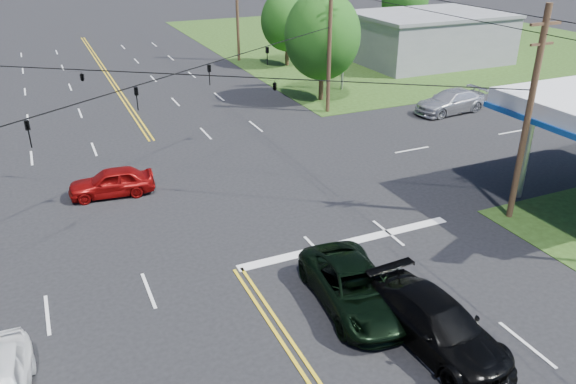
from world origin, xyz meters
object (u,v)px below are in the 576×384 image
pole_right_far (237,7)px  tree_right_b (287,21)px  pole_se (528,115)px  tree_far_r (405,1)px  suv_black (438,325)px  pole_ne (330,43)px  retail_ne (428,39)px  tree_right_a (322,36)px  pickup_dkgreen (355,287)px

pole_right_far → tree_right_b: size_ratio=1.41×
pole_se → pole_right_far: 37.00m
tree_far_r → suv_black: 53.85m
pole_ne → suv_black: size_ratio=1.73×
tree_far_r → retail_ne: bearing=-111.8°
retail_ne → suv_black: bearing=-126.4°
pole_se → pole_right_far: size_ratio=0.95×
pole_ne → tree_right_b: size_ratio=1.34×
tree_right_a → tree_right_b: (2.50, 12.00, -0.65)m
retail_ne → suv_black: (-25.68, -34.78, -1.40)m
tree_right_b → pickup_dkgreen: (-13.50, -35.87, -3.45)m
pole_ne → pole_right_far: 19.00m
retail_ne → pole_ne: (-17.00, -11.00, 2.72)m
pole_se → pole_ne: bearing=90.0°
tree_right_b → pickup_dkgreen: tree_right_b is taller
pole_right_far → pickup_dkgreen: size_ratio=1.82×
tree_right_a → pole_ne: bearing=-108.4°
pole_right_far → suv_black: pole_right_far is taller
pole_se → pole_ne: size_ratio=1.00×
tree_right_b → suv_black: bearing=-107.4°
tree_right_a → tree_right_b: 12.27m
pickup_dkgreen → tree_right_a: bearing=70.7°
pole_right_far → pickup_dkgreen: bearing=-104.1°
pole_se → tree_right_b: pole_se is taller
tree_right_a → suv_black: (-9.68, -26.78, -4.07)m
retail_ne → suv_black: size_ratio=2.54×
tree_far_r → suv_black: bearing=-123.5°
tree_far_r → tree_right_a: bearing=-138.0°
pole_se → suv_black: size_ratio=1.73×
pole_ne → tree_right_a: bearing=71.6°
pole_ne → pickup_dkgreen: 23.51m
retail_ne → pole_ne: 20.43m
pole_se → tree_far_r: pole_se is taller
pole_se → tree_far_r: size_ratio=1.25×
retail_ne → tree_far_r: (4.00, 10.00, 2.34)m
retail_ne → tree_far_r: size_ratio=1.83×
tree_right_a → tree_far_r: size_ratio=1.07×
pickup_dkgreen → retail_ne: bearing=55.1°
tree_far_r → pickup_dkgreen: bearing=-126.5°
pole_right_far → tree_right_a: bearing=-86.4°
pole_ne → tree_far_r: 29.70m
tree_right_b → pole_right_far: bearing=131.2°
pole_ne → suv_black: bearing=-110.1°
pole_right_far → pole_ne: bearing=-90.0°
tree_far_r → pickup_dkgreen: 52.23m
retail_ne → pole_right_far: 19.02m
pole_ne → pole_right_far: bearing=90.0°
tree_right_b → pole_ne: bearing=-103.1°
tree_right_a → pickup_dkgreen: tree_right_a is taller
retail_ne → pole_se: pole_se is taller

